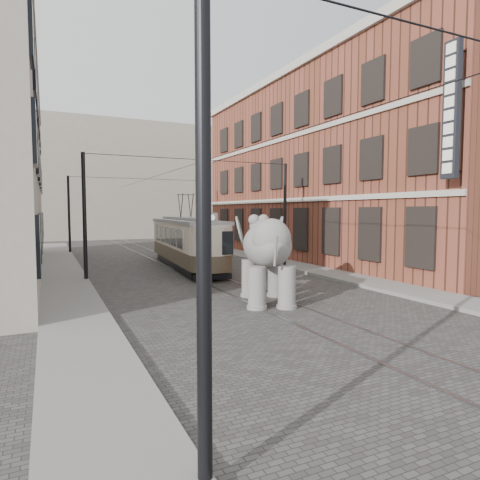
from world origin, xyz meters
TOP-DOWN VIEW (x-y plane):
  - ground at (0.00, 0.00)m, footprint 120.00×120.00m
  - tram_rails at (0.00, 0.00)m, footprint 1.54×80.00m
  - sidewalk_right at (6.00, 0.00)m, footprint 2.00×60.00m
  - sidewalk_left at (-6.50, 0.00)m, footprint 2.00×60.00m
  - brick_building at (11.00, 9.00)m, footprint 8.00×26.00m
  - distant_block at (0.00, 40.00)m, footprint 28.00×10.00m
  - catenary at (-0.20, 5.00)m, footprint 11.00×30.20m
  - tram at (0.18, 8.81)m, footprint 3.04×10.96m
  - elephant at (-0.03, -1.38)m, footprint 4.44×5.89m

SIDE VIEW (x-z plane):
  - ground at x=0.00m, z-range 0.00..0.00m
  - tram_rails at x=0.00m, z-range 0.00..0.02m
  - sidewalk_right at x=6.00m, z-range 0.00..0.15m
  - sidewalk_left at x=-6.50m, z-range 0.00..0.15m
  - elephant at x=-0.03m, z-range 0.00..3.20m
  - tram at x=0.18m, z-range 0.00..4.30m
  - catenary at x=-0.20m, z-range 0.00..6.00m
  - brick_building at x=11.00m, z-range 0.00..12.00m
  - distant_block at x=0.00m, z-range 0.00..14.00m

